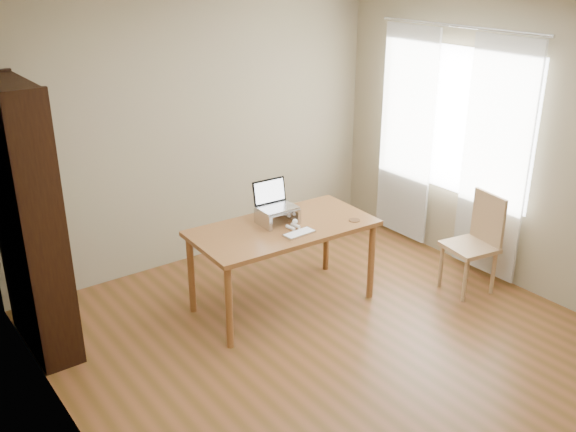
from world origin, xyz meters
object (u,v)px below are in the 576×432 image
object	(u,v)px
desk	(283,235)
laptop	(274,201)
keyboard	(299,233)
chair	(475,239)
cat	(277,214)
bookshelf	(29,221)

from	to	relation	value
desk	laptop	distance (m)	0.31
keyboard	chair	world-z (taller)	chair
cat	laptop	bearing A→B (deg)	123.54
desk	cat	xyz separation A→B (m)	(0.02, 0.11, 0.15)
bookshelf	desk	bearing A→B (deg)	-18.41
bookshelf	chair	world-z (taller)	bookshelf
bookshelf	keyboard	distance (m)	2.08
laptop	chair	world-z (taller)	laptop
keyboard	cat	xyz separation A→B (m)	(0.02, 0.33, 0.05)
desk	keyboard	world-z (taller)	keyboard
keyboard	cat	bearing A→B (deg)	83.68
desk	chair	bearing A→B (deg)	-24.28
keyboard	chair	bearing A→B (deg)	-23.40
bookshelf	keyboard	size ratio (longest dim) A/B	7.46
bookshelf	laptop	bearing A→B (deg)	-14.59
cat	keyboard	bearing A→B (deg)	-99.80
keyboard	chair	xyz separation A→B (m)	(1.57, -0.57, -0.27)
bookshelf	laptop	world-z (taller)	bookshelf
chair	keyboard	bearing A→B (deg)	169.83
desk	chair	size ratio (longest dim) A/B	1.74
bookshelf	desk	size ratio (longest dim) A/B	1.32
cat	chair	size ratio (longest dim) A/B	0.52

